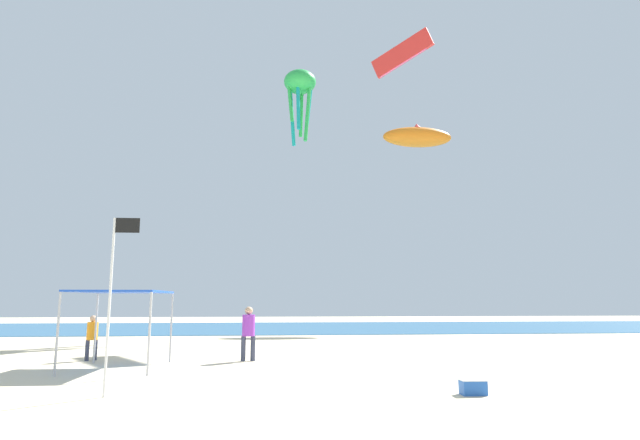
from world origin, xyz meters
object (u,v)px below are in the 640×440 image
at_px(banner_flag, 113,288).
at_px(cooler_box, 473,387).
at_px(person_near_tent, 249,329).
at_px(canopy_tent, 122,295).
at_px(kite_parafoil_red, 402,54).
at_px(kite_inflatable_orange, 417,137).
at_px(person_leftmost, 92,334).
at_px(kite_octopus_green, 300,86).

xyz_separation_m(banner_flag, cooler_box, (8.27, -0.44, -2.24)).
bearing_deg(cooler_box, person_near_tent, 127.42).
bearing_deg(person_near_tent, canopy_tent, -157.71).
height_order(cooler_box, kite_parafoil_red, kite_parafoil_red).
xyz_separation_m(person_near_tent, kite_inflatable_orange, (12.54, 20.93, 14.36)).
relative_size(canopy_tent, kite_parafoil_red, 0.89).
distance_m(person_leftmost, cooler_box, 13.61).
relative_size(kite_parafoil_red, kite_inflatable_orange, 0.65).
distance_m(person_near_tent, banner_flag, 7.38).
bearing_deg(banner_flag, cooler_box, -3.04).
bearing_deg(cooler_box, banner_flag, 176.96).
bearing_deg(kite_octopus_green, banner_flag, 57.56).
xyz_separation_m(cooler_box, kite_parafoil_red, (3.63, 19.18, 17.98)).
xyz_separation_m(person_leftmost, kite_parafoil_red, (14.74, 11.36, 17.22)).
bearing_deg(kite_parafoil_red, person_leftmost, 73.77).
bearing_deg(banner_flag, kite_octopus_green, 76.09).
height_order(person_near_tent, person_leftmost, person_near_tent).
xyz_separation_m(person_near_tent, person_leftmost, (-5.65, 0.68, -0.19)).
height_order(person_near_tent, banner_flag, banner_flag).
xyz_separation_m(kite_parafoil_red, kite_inflatable_orange, (3.45, 8.89, -2.67)).
xyz_separation_m(canopy_tent, banner_flag, (1.19, -4.98, 0.10)).
bearing_deg(kite_parafoil_red, banner_flag, 93.75).
relative_size(person_near_tent, kite_octopus_green, 0.37).
distance_m(kite_octopus_green, kite_parafoil_red, 7.24).
bearing_deg(canopy_tent, person_near_tent, 23.32).
relative_size(person_near_tent, banner_flag, 0.47).
bearing_deg(canopy_tent, kite_parafoil_red, 46.44).
xyz_separation_m(person_leftmost, kite_octopus_green, (8.17, 14.12, 15.96)).
bearing_deg(person_leftmost, person_near_tent, -46.08).
relative_size(person_near_tent, person_leftmost, 1.20).
bearing_deg(banner_flag, kite_inflatable_orange, 60.95).
xyz_separation_m(canopy_tent, kite_octopus_green, (6.52, 16.53, 14.58)).
xyz_separation_m(person_leftmost, cooler_box, (11.11, -7.83, -0.76)).
height_order(person_leftmost, kite_parafoil_red, kite_parafoil_red).
distance_m(person_near_tent, kite_octopus_green, 21.78).
xyz_separation_m(person_near_tent, kite_octopus_green, (2.52, 14.80, 15.77)).
bearing_deg(person_leftmost, canopy_tent, -94.69).
relative_size(person_leftmost, kite_octopus_green, 0.30).
distance_m(canopy_tent, kite_octopus_green, 22.98).
relative_size(canopy_tent, cooler_box, 5.80).
xyz_separation_m(canopy_tent, person_near_tent, (4.00, 1.72, -1.19)).
distance_m(cooler_box, kite_inflatable_orange, 32.75).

